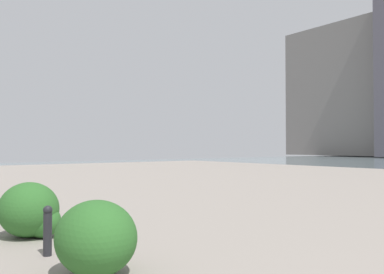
{
  "coord_description": "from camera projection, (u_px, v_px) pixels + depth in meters",
  "views": [
    {
      "loc": [
        0.46,
        1.3,
        1.54
      ],
      "look_at": [
        10.01,
        -5.97,
        1.83
      ],
      "focal_mm": 37.79,
      "sensor_mm": 36.0,
      "label": 1
    }
  ],
  "objects": [
    {
      "name": "shrub_wide",
      "position": [
        35.0,
        212.0,
        7.64
      ],
      "size": [
        0.72,
        0.64,
        0.61
      ],
      "color": "#477F38",
      "rests_on": "ground"
    },
    {
      "name": "bollard_mid",
      "position": [
        48.0,
        229.0,
        5.69
      ],
      "size": [
        0.13,
        0.13,
        0.71
      ],
      "color": "#232328",
      "rests_on": "ground"
    },
    {
      "name": "shrub_tall",
      "position": [
        29.0,
        210.0,
        6.88
      ],
      "size": [
        1.1,
        0.99,
        0.93
      ],
      "color": "#2D6628",
      "rests_on": "ground"
    },
    {
      "name": "building_highrise",
      "position": [
        345.0,
        93.0,
        75.3
      ],
      "size": [
        17.92,
        11.97,
        23.26
      ],
      "color": "gray",
      "rests_on": "ground"
    },
    {
      "name": "shrub_low",
      "position": [
        43.0,
        221.0,
        6.83
      ],
      "size": [
        0.65,
        0.59,
        0.56
      ],
      "color": "#2D6628",
      "rests_on": "ground"
    },
    {
      "name": "shrub_round",
      "position": [
        96.0,
        238.0,
        4.81
      ],
      "size": [
        1.06,
        0.95,
        0.9
      ],
      "color": "#2D6628",
      "rests_on": "ground"
    }
  ]
}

